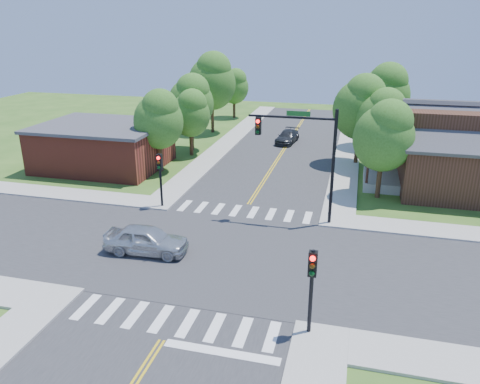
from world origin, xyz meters
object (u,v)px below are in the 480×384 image
(signal_pole_nw, at_px, (160,170))
(house_ne, at_px, (474,148))
(signal_mast_ne, at_px, (306,147))
(car_dgrey, at_px, (287,137))
(car_silver, at_px, (146,240))
(signal_pole_se, at_px, (312,277))

(signal_pole_nw, xyz_separation_m, house_ne, (20.71, 8.66, 0.67))
(signal_mast_ne, relative_size, car_dgrey, 1.61)
(car_silver, bearing_deg, signal_pole_se, -120.22)
(house_ne, xyz_separation_m, car_silver, (-18.87, -14.99, -2.55))
(signal_mast_ne, bearing_deg, car_silver, -140.42)
(signal_pole_nw, bearing_deg, car_dgrey, 74.38)
(signal_pole_nw, relative_size, car_silver, 0.82)
(signal_pole_se, relative_size, car_silver, 0.82)
(house_ne, bearing_deg, signal_pole_se, -115.58)
(car_silver, xyz_separation_m, car_dgrey, (3.65, 25.98, -0.15))
(signal_pole_nw, distance_m, house_ne, 22.45)
(house_ne, relative_size, car_dgrey, 2.91)
(signal_pole_se, height_order, car_dgrey, signal_pole_se)
(signal_pole_nw, height_order, car_silver, signal_pole_nw)
(signal_mast_ne, distance_m, signal_pole_nw, 9.76)
(signal_pole_se, relative_size, car_dgrey, 0.85)
(signal_mast_ne, relative_size, signal_pole_nw, 1.89)
(signal_mast_ne, relative_size, car_silver, 1.55)
(signal_pole_nw, bearing_deg, signal_pole_se, -45.00)
(signal_pole_se, height_order, car_silver, signal_pole_se)
(signal_pole_se, distance_m, car_silver, 10.72)
(signal_mast_ne, height_order, signal_pole_se, signal_mast_ne)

